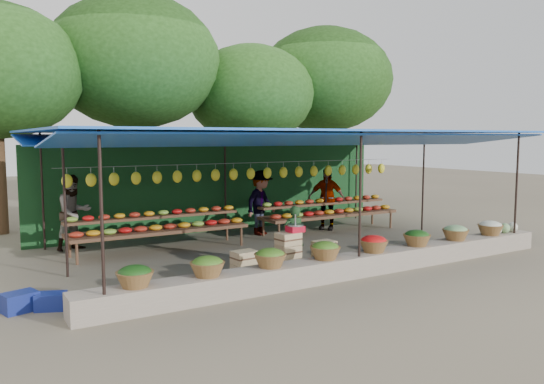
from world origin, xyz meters
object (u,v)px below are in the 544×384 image
crate_counter (287,255)px  blue_crate_back (20,302)px  weighing_scale (295,228)px  blue_crate_front (51,301)px  vendor_seated (294,236)px

crate_counter → blue_crate_back: (-4.89, 0.00, -0.16)m
weighing_scale → blue_crate_front: size_ratio=0.82×
weighing_scale → blue_crate_back: bearing=180.0°
crate_counter → blue_crate_front: crate_counter is taller
crate_counter → vendor_seated: (0.37, 0.32, 0.32)m
blue_crate_front → blue_crate_back: 0.45m
blue_crate_back → vendor_seated: bearing=-12.9°
blue_crate_back → crate_counter: bearing=-16.4°
vendor_seated → blue_crate_back: vendor_seated is taller
weighing_scale → blue_crate_back: weighing_scale is taller
blue_crate_back → blue_crate_front: bearing=-35.6°
crate_counter → weighing_scale: (0.20, 0.00, 0.54)m
vendor_seated → blue_crate_back: (-5.26, -0.31, -0.48)m
crate_counter → blue_crate_front: (-4.46, -0.14, -0.18)m
weighing_scale → vendor_seated: 0.43m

